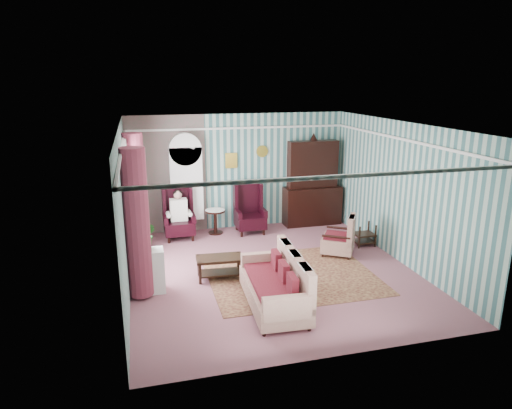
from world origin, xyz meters
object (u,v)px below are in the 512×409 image
object	(u,v)px
plant_stand	(149,271)
wingback_left	(179,213)
sofa	(274,276)
seated_woman	(179,215)
wingback_right	(250,208)
nest_table	(364,234)
dresser_hutch	(313,180)
round_side_table	(215,222)
floral_armchair	(338,232)
bookcase	(187,189)
coffee_table	(220,268)

from	to	relation	value
plant_stand	wingback_left	bearing A→B (deg)	73.78
wingback_left	sofa	xyz separation A→B (m)	(1.20, -3.86, -0.06)
seated_woman	wingback_left	bearing A→B (deg)	0.00
wingback_left	sofa	distance (m)	4.05
wingback_right	plant_stand	xyz separation A→B (m)	(-2.55, -2.75, -0.22)
wingback_right	nest_table	xyz separation A→B (m)	(2.32, -1.55, -0.35)
seated_woman	plant_stand	xyz separation A→B (m)	(-0.80, -2.75, -0.19)
seated_woman	dresser_hutch	bearing A→B (deg)	4.41
round_side_table	floral_armchair	world-z (taller)	floral_armchair
bookcase	seated_woman	bearing A→B (deg)	-122.66
wingback_left	plant_stand	distance (m)	2.87
wingback_right	round_side_table	world-z (taller)	wingback_right
wingback_right	plant_stand	size ratio (longest dim) A/B	1.56
nest_table	coffee_table	xyz separation A→B (m)	(-3.54, -0.95, -0.05)
dresser_hutch	wingback_right	bearing A→B (deg)	-171.23
wingback_left	coffee_table	size ratio (longest dim) A/B	1.41
nest_table	floral_armchair	distance (m)	0.93
sofa	floral_armchair	size ratio (longest dim) A/B	1.89
round_side_table	plant_stand	distance (m)	3.36
wingback_right	plant_stand	distance (m)	3.76
dresser_hutch	coffee_table	distance (m)	4.18
seated_woman	nest_table	size ratio (longest dim) A/B	2.19
wingback_left	plant_stand	xyz separation A→B (m)	(-0.80, -2.75, -0.22)
bookcase	wingback_left	xyz separation A→B (m)	(-0.25, -0.39, -0.50)
dresser_hutch	nest_table	world-z (taller)	dresser_hutch
seated_woman	floral_armchair	bearing A→B (deg)	-30.48
floral_armchair	coffee_table	distance (m)	2.80
bookcase	coffee_table	world-z (taller)	bookcase
sofa	nest_table	bearing A→B (deg)	-48.23
seated_woman	floral_armchair	distance (m)	3.77
round_side_table	coffee_table	size ratio (longest dim) A/B	0.68
bookcase	floral_armchair	distance (m)	3.83
round_side_table	floral_armchair	xyz separation A→B (m)	(2.35, -2.06, 0.21)
bookcase	round_side_table	xyz separation A→B (m)	(0.65, -0.24, -0.82)
wingback_right	floral_armchair	distance (m)	2.43
dresser_hutch	coffee_table	bearing A→B (deg)	-137.02
wingback_left	sofa	bearing A→B (deg)	-72.75
coffee_table	plant_stand	bearing A→B (deg)	-169.36
plant_stand	seated_woman	bearing A→B (deg)	73.78
seated_woman	round_side_table	xyz separation A→B (m)	(0.90, 0.15, -0.29)
round_side_table	coffee_table	world-z (taller)	round_side_table
dresser_hutch	wingback_right	size ratio (longest dim) A/B	1.89
nest_table	wingback_right	bearing A→B (deg)	146.25
coffee_table	dresser_hutch	bearing A→B (deg)	42.98
dresser_hutch	sofa	distance (m)	4.77
wingback_left	plant_stand	world-z (taller)	wingback_left
dresser_hutch	seated_woman	xyz separation A→B (m)	(-3.50, -0.27, -0.59)
wingback_right	coffee_table	world-z (taller)	wingback_right
round_side_table	coffee_table	distance (m)	2.68
coffee_table	sofa	bearing A→B (deg)	-63.74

